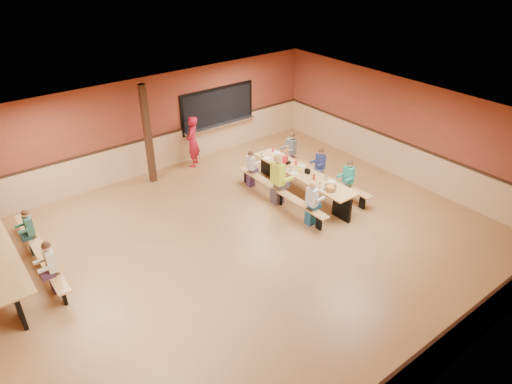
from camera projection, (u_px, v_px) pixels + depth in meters
ground at (244, 247)px, 11.03m from camera, size 12.00×12.00×0.00m
room_envelope at (243, 223)px, 10.68m from camera, size 12.04×10.04×3.02m
kitchen_pass_through at (218, 110)px, 15.06m from camera, size 2.78×0.28×1.38m
structural_post at (148, 135)px, 13.19m from camera, size 0.18×0.18×3.00m
cafeteria_table_main at (302, 179)px, 12.93m from camera, size 1.91×3.70×0.74m
seated_child_white_left at (311, 203)px, 11.59m from camera, size 0.38×0.31×1.23m
seated_adult_yellow at (278, 179)px, 12.46m from camera, size 0.49×0.40×1.46m
seated_child_grey_left at (251, 169)px, 13.39m from camera, size 0.32×0.26×1.11m
seated_child_teal_right at (348, 181)px, 12.65m from camera, size 0.37×0.31×1.22m
seated_child_navy_right at (320, 167)px, 13.42m from camera, size 0.35×0.29×1.17m
seated_child_char_right at (291, 152)px, 14.28m from camera, size 0.38×0.31×1.23m
seated_child_green_sec at (31, 232)px, 10.55m from camera, size 0.35×0.29×1.17m
seated_child_tan_sec at (52, 267)px, 9.40m from camera, size 0.38×0.31×1.24m
standing_woman at (193, 142)px, 14.44m from camera, size 0.71×0.71×1.66m
punch_pitcher at (285, 160)px, 13.24m from camera, size 0.16×0.16×0.22m
chip_bowl at (330, 188)px, 11.90m from camera, size 0.32×0.32×0.15m
napkin_dispenser at (308, 171)px, 12.72m from camera, size 0.10×0.14×0.13m
condiment_mustard at (300, 169)px, 12.78m from camera, size 0.06×0.06×0.17m
condiment_ketchup at (314, 177)px, 12.39m from camera, size 0.06×0.06×0.17m
table_paddle at (287, 159)px, 13.24m from camera, size 0.16×0.16×0.56m
place_settings at (303, 170)px, 12.79m from camera, size 0.65×3.30×0.11m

